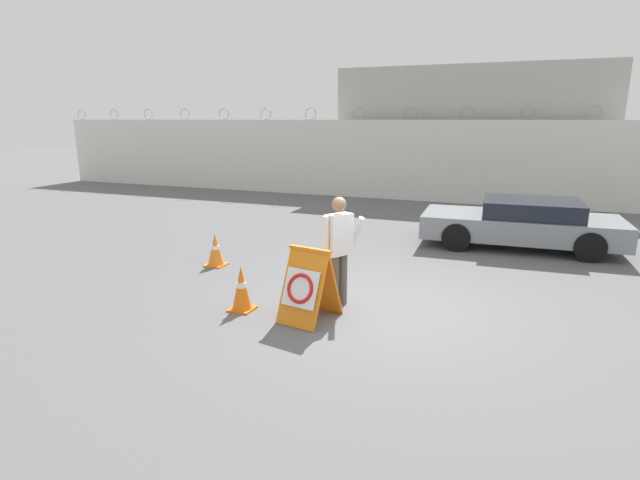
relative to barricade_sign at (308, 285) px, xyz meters
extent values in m
plane|color=#5B5B5E|center=(0.93, 0.80, -0.55)|extent=(90.00, 90.00, 0.00)
cube|color=silver|center=(0.93, 11.95, 0.90)|extent=(36.00, 0.30, 2.91)
torus|color=gray|center=(-16.67, 11.95, 2.58)|extent=(0.47, 0.03, 0.47)
torus|color=gray|center=(-14.71, 11.95, 2.58)|extent=(0.47, 0.03, 0.47)
torus|color=gray|center=(-12.76, 11.95, 2.58)|extent=(0.47, 0.03, 0.47)
torus|color=gray|center=(-10.80, 11.95, 2.58)|extent=(0.47, 0.03, 0.47)
torus|color=gray|center=(-8.85, 11.95, 2.58)|extent=(0.47, 0.03, 0.47)
torus|color=gray|center=(-6.89, 11.95, 2.58)|extent=(0.47, 0.03, 0.47)
torus|color=gray|center=(-4.93, 11.95, 2.58)|extent=(0.47, 0.03, 0.47)
torus|color=gray|center=(-2.98, 11.95, 2.58)|extent=(0.47, 0.03, 0.47)
torus|color=gray|center=(-1.02, 11.95, 2.58)|extent=(0.47, 0.03, 0.47)
torus|color=gray|center=(0.93, 11.95, 2.58)|extent=(0.47, 0.03, 0.47)
torus|color=gray|center=(2.89, 11.95, 2.58)|extent=(0.47, 0.03, 0.47)
torus|color=gray|center=(4.84, 11.95, 2.58)|extent=(0.47, 0.03, 0.47)
cube|color=#B2ADA3|center=(0.88, 15.35, 1.87)|extent=(9.89, 5.45, 4.85)
cube|color=orange|center=(-0.03, -0.14, -0.02)|extent=(0.74, 0.56, 1.07)
cube|color=orange|center=(0.05, 0.26, -0.02)|extent=(0.74, 0.56, 1.07)
cube|color=orange|center=(0.01, 0.06, 0.53)|extent=(0.71, 0.19, 0.05)
cube|color=white|center=(-0.04, -0.18, 0.00)|extent=(0.59, 0.32, 0.53)
torus|color=red|center=(-0.04, -0.19, 0.00)|extent=(0.48, 0.30, 0.44)
cylinder|color=#514C42|center=(0.17, 0.67, -0.13)|extent=(0.15, 0.15, 0.85)
cylinder|color=#514C42|center=(0.26, 0.83, -0.13)|extent=(0.15, 0.15, 0.85)
cube|color=silver|center=(0.22, 0.75, 0.63)|extent=(0.40, 0.49, 0.65)
sphere|color=#936B4C|center=(0.22, 0.75, 1.11)|extent=(0.23, 0.23, 0.23)
cylinder|color=silver|center=(0.09, 0.51, 0.64)|extent=(0.09, 0.09, 0.62)
cylinder|color=silver|center=(0.43, 0.94, 0.61)|extent=(0.35, 0.24, 0.60)
cube|color=orange|center=(-1.12, -0.02, -0.54)|extent=(0.36, 0.36, 0.03)
cone|color=orange|center=(-1.12, -0.02, -0.17)|extent=(0.31, 0.31, 0.69)
cylinder|color=white|center=(-1.12, -0.02, -0.14)|extent=(0.15, 0.15, 0.10)
cube|color=orange|center=(-2.88, 1.93, -0.54)|extent=(0.39, 0.39, 0.03)
cone|color=orange|center=(-2.88, 1.93, -0.20)|extent=(0.33, 0.33, 0.64)
cylinder|color=white|center=(-2.88, 1.93, -0.17)|extent=(0.17, 0.17, 0.09)
cylinder|color=black|center=(1.57, 4.95, -0.23)|extent=(0.65, 0.23, 0.64)
cylinder|color=black|center=(1.50, 6.71, -0.23)|extent=(0.65, 0.23, 0.64)
cylinder|color=black|center=(4.30, 5.06, -0.23)|extent=(0.65, 0.23, 0.64)
cylinder|color=black|center=(4.23, 6.83, -0.23)|extent=(0.65, 0.23, 0.64)
cube|color=gray|center=(2.90, 5.89, -0.06)|extent=(4.48, 2.06, 0.53)
cube|color=black|center=(3.12, 5.89, 0.39)|extent=(2.18, 1.78, 0.38)
camera|label=1|loc=(2.76, -6.47, 2.40)|focal=28.00mm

